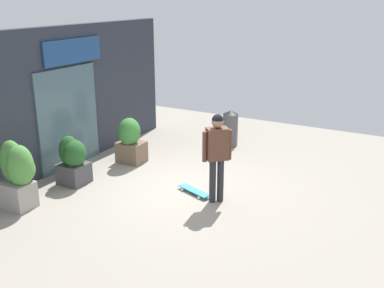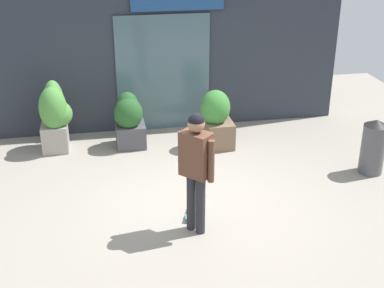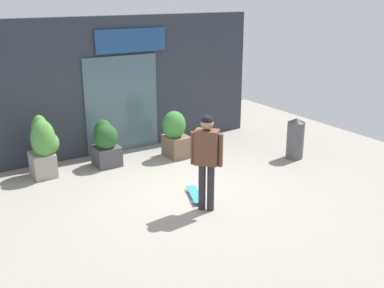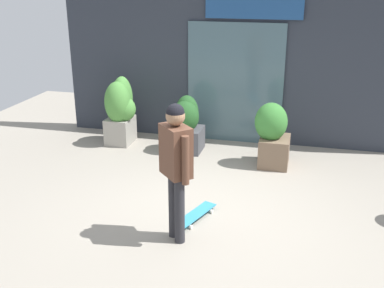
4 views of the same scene
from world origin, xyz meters
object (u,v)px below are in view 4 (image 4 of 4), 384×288
object	(u,v)px
planter_box_left	(186,123)
planter_box_mid	(120,109)
planter_box_right	(273,133)
skateboarder	(176,159)
skateboard	(195,215)

from	to	relation	value
planter_box_left	planter_box_mid	distance (m)	1.37
planter_box_right	skateboarder	bearing A→B (deg)	-108.75
skateboard	planter_box_left	world-z (taller)	planter_box_left
skateboard	planter_box_mid	bearing A→B (deg)	59.23
planter_box_right	planter_box_mid	xyz separation A→B (m)	(-2.98, 0.40, 0.12)
skateboarder	planter_box_left	bearing A→B (deg)	59.04
skateboarder	planter_box_mid	xyz separation A→B (m)	(-2.04, 3.17, -0.39)
planter_box_mid	skateboarder	bearing A→B (deg)	-57.21
skateboard	skateboarder	bearing A→B (deg)	-170.96
skateboarder	planter_box_mid	size ratio (longest dim) A/B	1.34
skateboard	planter_box_right	size ratio (longest dim) A/B	0.73
skateboarder	skateboard	world-z (taller)	skateboarder
skateboarder	planter_box_mid	distance (m)	3.79
skateboard	planter_box_left	bearing A→B (deg)	37.27
planter_box_left	planter_box_right	bearing A→B (deg)	-10.98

